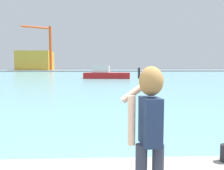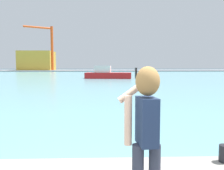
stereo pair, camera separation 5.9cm
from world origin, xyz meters
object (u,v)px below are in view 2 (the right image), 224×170
Objects in this scene: person_photographer at (146,124)px; warehouse_left at (37,61)px; port_crane at (49,44)px; boat_moored at (107,74)px.

person_photographer is 0.14× the size of warehouse_left.
port_crane is at bearing -32.34° from warehouse_left.
boat_moored is 61.03m from warehouse_left.
port_crane reaches higher than person_photographer.
person_photographer reaches higher than boat_moored.
person_photographer is 37.09m from boat_moored.
boat_moored is 0.63× the size of warehouse_left.
warehouse_left is at bearing 123.61° from boat_moored.
port_crane is at bearing 120.06° from boat_moored.
port_crane is (5.54, -3.51, 6.36)m from warehouse_left.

